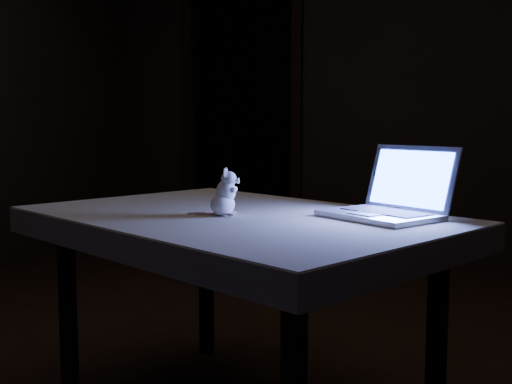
% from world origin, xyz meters
% --- Properties ---
extents(floor, '(5.00, 5.00, 0.00)m').
position_xyz_m(floor, '(0.00, 0.00, 0.00)').
color(floor, black).
rests_on(floor, ground).
extents(back_wall, '(4.50, 0.04, 2.60)m').
position_xyz_m(back_wall, '(0.00, 2.50, 1.30)').
color(back_wall, black).
rests_on(back_wall, ground).
extents(doorway, '(1.06, 0.36, 2.13)m').
position_xyz_m(doorway, '(-1.10, 2.50, 1.06)').
color(doorway, black).
rests_on(doorway, back_wall).
extents(table, '(1.54, 1.28, 0.71)m').
position_xyz_m(table, '(0.25, -0.41, 0.35)').
color(table, black).
rests_on(table, floor).
extents(tablecloth, '(1.61, 1.28, 0.09)m').
position_xyz_m(tablecloth, '(0.34, -0.38, 0.67)').
color(tablecloth, beige).
rests_on(tablecloth, table).
extents(laptop, '(0.45, 0.43, 0.23)m').
position_xyz_m(laptop, '(0.71, -0.31, 0.83)').
color(laptop, silver).
rests_on(laptop, tablecloth).
extents(plush_mouse, '(0.12, 0.12, 0.16)m').
position_xyz_m(plush_mouse, '(0.23, -0.47, 0.79)').
color(plush_mouse, white).
rests_on(plush_mouse, tablecloth).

